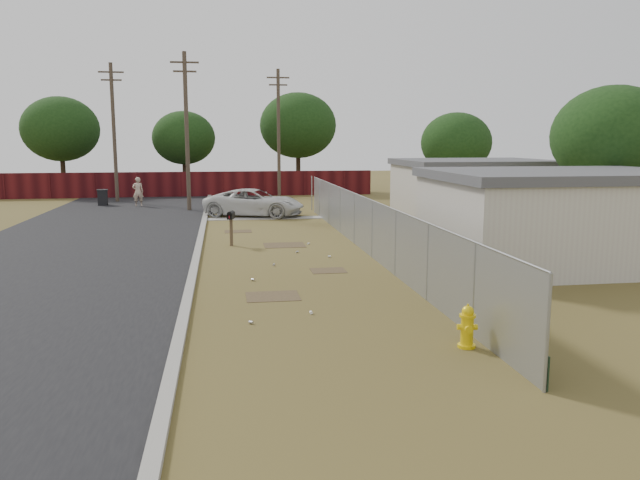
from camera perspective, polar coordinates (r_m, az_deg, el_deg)
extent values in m
plane|color=brown|center=(21.50, -3.28, -1.83)|extent=(120.00, 120.00, 0.00)
cube|color=black|center=(29.80, -19.35, 0.77)|extent=(9.00, 60.00, 0.02)
cube|color=#A4A198|center=(29.31, -10.68, 1.10)|extent=(0.25, 60.00, 0.12)
cube|color=#A4A198|center=(32.83, -5.25, 1.99)|extent=(6.20, 1.00, 0.03)
cylinder|color=gray|center=(10.82, 20.09, -8.05)|extent=(0.06, 0.06, 2.00)
cylinder|color=gray|center=(13.42, 13.92, -4.45)|extent=(0.06, 0.06, 2.00)
cylinder|color=gray|center=(16.16, 9.82, -2.02)|extent=(0.06, 0.06, 2.00)
cylinder|color=gray|center=(18.98, 6.94, -0.29)|extent=(0.06, 0.06, 2.00)
cylinder|color=gray|center=(21.85, 4.81, 0.99)|extent=(0.06, 0.06, 2.00)
cylinder|color=gray|center=(24.75, 3.17, 1.97)|extent=(0.06, 0.06, 2.00)
cylinder|color=gray|center=(27.67, 1.88, 2.74)|extent=(0.06, 0.06, 2.00)
cylinder|color=gray|center=(30.60, 0.83, 3.37)|extent=(0.06, 0.06, 2.00)
cylinder|color=gray|center=(33.55, -0.03, 3.88)|extent=(0.06, 0.06, 2.00)
cylinder|color=gray|center=(36.51, -0.76, 4.31)|extent=(0.06, 0.06, 2.00)
cylinder|color=gray|center=(22.70, 4.25, 3.84)|extent=(0.04, 26.00, 0.04)
cube|color=gray|center=(22.81, 4.22, 1.34)|extent=(0.01, 26.00, 2.00)
cube|color=black|center=(22.93, 4.34, -0.39)|extent=(0.03, 26.00, 0.60)
cube|color=#4F1113|center=(46.29, -13.81, 4.95)|extent=(30.00, 0.12, 1.80)
cylinder|color=brown|center=(37.07, -12.08, 9.60)|extent=(0.24, 0.24, 9.00)
cube|color=brown|center=(37.31, -12.29, 15.60)|extent=(1.60, 0.10, 0.10)
cube|color=brown|center=(37.26, -12.26, 14.83)|extent=(1.30, 0.10, 0.10)
cylinder|color=brown|center=(43.57, -18.31, 9.25)|extent=(0.24, 0.24, 9.00)
cube|color=brown|center=(43.78, -18.58, 14.35)|extent=(1.60, 0.10, 0.10)
cube|color=brown|center=(43.74, -18.54, 13.70)|extent=(1.30, 0.10, 0.10)
cylinder|color=brown|center=(45.19, -3.80, 9.67)|extent=(0.24, 0.24, 9.00)
cube|color=brown|center=(45.40, -3.86, 14.60)|extent=(1.60, 0.10, 0.10)
cube|color=brown|center=(45.35, -3.85, 13.97)|extent=(1.30, 0.10, 0.10)
cube|color=beige|center=(22.15, 21.10, 1.56)|extent=(8.00, 6.00, 2.80)
cube|color=#4B4B50|center=(22.01, 21.33, 5.56)|extent=(8.32, 6.24, 0.30)
cube|color=beige|center=(32.63, 13.79, 4.17)|extent=(7.00, 6.00, 2.80)
cube|color=#4B4B50|center=(32.54, 13.89, 6.89)|extent=(7.28, 6.24, 0.30)
cylinder|color=#322416|center=(51.48, -22.42, 5.77)|extent=(0.36, 0.36, 3.30)
ellipsoid|color=black|center=(51.43, -22.64, 9.35)|extent=(5.70, 5.70, 4.84)
cylinder|color=#322416|center=(51.17, -12.25, 5.98)|extent=(0.36, 0.36, 2.86)
ellipsoid|color=black|center=(51.10, -12.36, 9.11)|extent=(4.94, 4.94, 4.20)
cylinder|color=#322416|center=(50.43, -2.00, 6.52)|extent=(0.36, 0.36, 3.52)
ellipsoid|color=black|center=(50.39, -2.02, 10.43)|extent=(6.08, 6.08, 5.17)
cylinder|color=#322416|center=(41.90, 12.23, 5.17)|extent=(0.36, 0.36, 2.64)
ellipsoid|color=black|center=(41.81, 12.35, 8.70)|extent=(4.56, 4.56, 3.88)
cylinder|color=#322416|center=(28.99, 24.79, 3.05)|extent=(0.36, 0.36, 2.86)
ellipsoid|color=black|center=(28.87, 25.16, 8.57)|extent=(4.94, 4.94, 4.20)
cylinder|color=yellow|center=(12.95, 13.25, -9.39)|extent=(0.42, 0.42, 0.06)
cylinder|color=yellow|center=(12.85, 13.30, -8.06)|extent=(0.30, 0.30, 0.61)
cylinder|color=yellow|center=(12.77, 13.35, -6.75)|extent=(0.38, 0.38, 0.05)
sphere|color=yellow|center=(12.74, 13.36, -6.39)|extent=(0.28, 0.28, 0.24)
cylinder|color=yellow|center=(12.71, 13.38, -5.84)|extent=(0.05, 0.05, 0.06)
cylinder|color=yellow|center=(12.80, 12.66, -7.76)|extent=(0.12, 0.13, 0.12)
cylinder|color=yellow|center=(12.86, 13.96, -7.73)|extent=(0.12, 0.13, 0.12)
cylinder|color=yellow|center=(12.69, 13.44, -7.94)|extent=(0.17, 0.15, 0.15)
cube|color=brown|center=(24.47, -8.11, 0.78)|extent=(0.12, 0.12, 1.13)
cube|color=black|center=(24.39, -8.15, 2.17)|extent=(0.32, 0.57, 0.20)
cylinder|color=black|center=(24.38, -8.15, 2.40)|extent=(0.32, 0.57, 0.20)
cube|color=#B00C1C|center=(24.11, -8.30, 2.08)|extent=(0.03, 0.05, 0.11)
imported|color=silver|center=(33.82, -6.02, 3.42)|extent=(5.82, 4.03, 1.48)
imported|color=#C3A98F|center=(40.22, -16.31, 4.26)|extent=(0.74, 0.56, 1.81)
cube|color=black|center=(41.45, -19.25, 3.65)|extent=(0.66, 0.66, 0.94)
cube|color=black|center=(41.41, -19.28, 4.33)|extent=(0.73, 0.73, 0.08)
cylinder|color=black|center=(41.18, -18.83, 3.11)|extent=(0.07, 0.20, 0.20)
cylinder|color=white|center=(14.90, -0.82, -6.64)|extent=(0.07, 0.10, 0.07)
cylinder|color=#AFAFB4|center=(18.41, -6.16, -3.62)|extent=(0.12, 0.12, 0.07)
cylinder|color=white|center=(21.90, 0.87, -1.51)|extent=(0.11, 0.09, 0.07)
cylinder|color=#AFAFB4|center=(14.21, -6.32, -7.49)|extent=(0.12, 0.12, 0.07)
cylinder|color=white|center=(24.59, -1.08, -0.33)|extent=(0.12, 0.12, 0.07)
cylinder|color=#AFAFB4|center=(20.51, -4.25, -2.26)|extent=(0.10, 0.12, 0.07)
cylinder|color=#AFAFB4|center=(22.80, -2.11, -1.09)|extent=(0.12, 0.12, 0.07)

